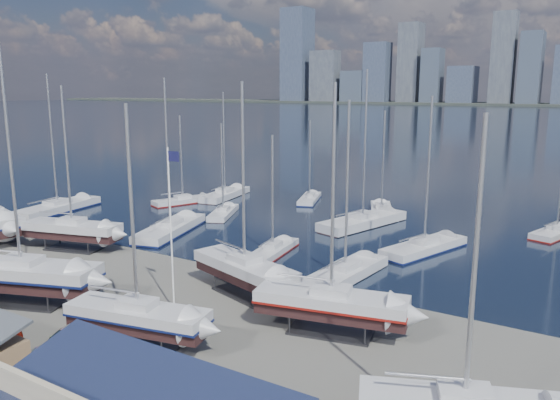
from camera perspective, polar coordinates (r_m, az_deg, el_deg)
The scene contains 21 objects.
ground at distance 44.75m, azimuth -15.82°, elevation -9.86°, with size 1400.00×1400.00×0.00m, color #605E59.
water at distance 339.64m, azimuth 26.52°, elevation 7.59°, with size 1400.00×600.00×0.40m, color #172335.
sailboat_cradle_2 at distance 58.92m, azimuth -20.88°, elevation -2.89°, with size 10.41×5.35×16.33m.
sailboat_cradle_3 at distance 45.93m, azimuth -25.37°, elevation -7.04°, with size 12.49×7.23×19.22m.
sailboat_cradle_4 at distance 43.13m, azimuth -3.73°, elevation -7.27°, with size 10.56×5.76×16.56m.
sailboat_cradle_5 at distance 35.98m, azimuth -14.65°, elevation -11.69°, with size 9.69×4.45×15.18m.
sailboat_cradle_6 at distance 36.78m, azimuth 5.34°, elevation -10.72°, with size 10.53×4.89×16.39m.
sailboat_moored_0 at distance 77.90m, azimuth -22.19°, elevation -0.96°, with size 5.21×12.91×18.75m.
sailboat_moored_1 at distance 78.58m, azimuth -10.12°, elevation -0.18°, with size 5.54×8.94×12.96m.
sailboat_moored_2 at distance 81.89m, azimuth -5.76°, elevation 0.43°, with size 4.70×11.14×16.31m.
sailboat_moored_3 at distance 62.65m, azimuth -11.37°, elevation -3.20°, with size 6.56×12.50×17.99m.
sailboat_moored_4 at distance 70.26m, azimuth -5.95°, elevation -1.43°, with size 5.37×8.44×12.39m.
sailboat_moored_5 at distance 78.92m, azimuth 3.09°, elevation 0.04°, with size 4.84×8.46×12.20m.
sailboat_moored_6 at distance 53.85m, azimuth -0.76°, elevation -5.41°, with size 3.40×8.46×12.29m.
sailboat_moored_7 at distance 65.42m, azimuth 8.63°, elevation -2.46°, with size 6.86×13.09×19.03m.
sailboat_moored_8 at distance 72.16m, azimuth 10.54°, elevation -1.23°, with size 6.13×9.62×13.99m.
sailboat_moored_9 at distance 47.50m, azimuth 6.81°, elevation -7.81°, with size 3.90×10.71×15.84m.
sailboat_moored_10 at distance 56.44m, azimuth 14.83°, elevation -5.00°, with size 6.27×11.15×16.08m.
sailboat_moored_11 at distance 67.93m, azimuth 26.93°, elevation -3.10°, with size 4.99×9.11×13.12m.
car_d at distance 37.17m, azimuth -21.12°, elevation -13.49°, with size 2.11×5.19×1.51m, color gray.
flagpole at distance 39.48m, azimuth -11.28°, elevation -1.96°, with size 1.06×0.12×12.03m.
Camera 1 is at (31.21, -37.81, 15.97)m, focal length 35.00 mm.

